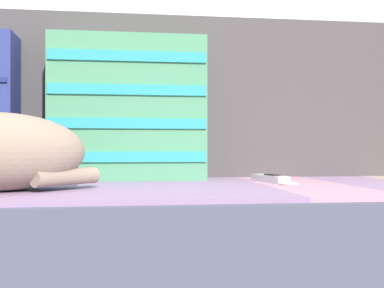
{
  "coord_description": "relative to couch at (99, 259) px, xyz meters",
  "views": [
    {
      "loc": [
        0.07,
        -1.05,
        0.45
      ],
      "look_at": [
        0.22,
        0.08,
        0.46
      ],
      "focal_mm": 45.0,
      "sensor_mm": 36.0,
      "label": 1
    }
  ],
  "objects": [
    {
      "name": "couch",
      "position": [
        0.0,
        0.0,
        0.0
      ],
      "size": [
        2.15,
        0.78,
        0.36
      ],
      "color": "brown",
      "rests_on": "ground_plane"
    },
    {
      "name": "sofa_backrest",
      "position": [
        0.0,
        0.32,
        0.43
      ],
      "size": [
        2.1,
        0.14,
        0.5
      ],
      "color": "#474242",
      "rests_on": "couch"
    },
    {
      "name": "game_remote_far",
      "position": [
        0.45,
        0.03,
        0.19
      ],
      "size": [
        0.08,
        0.2,
        0.02
      ],
      "color": "white",
      "rests_on": "couch"
    },
    {
      "name": "throw_pillow_striped",
      "position": [
        0.07,
        0.18,
        0.39
      ],
      "size": [
        0.44,
        0.14,
        0.41
      ],
      "color": "#4C9366",
      "rests_on": "couch"
    }
  ]
}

